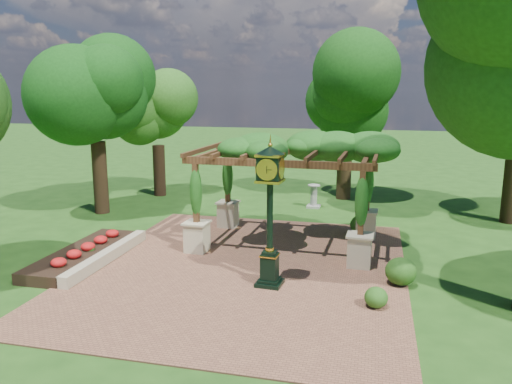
# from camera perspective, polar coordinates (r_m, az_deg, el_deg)

# --- Properties ---
(ground) EXTENTS (120.00, 120.00, 0.00)m
(ground) POSITION_cam_1_polar(r_m,az_deg,el_deg) (15.29, -2.22, -9.95)
(ground) COLOR #1E4714
(ground) RESTS_ON ground
(brick_plaza) EXTENTS (10.00, 12.00, 0.04)m
(brick_plaza) POSITION_cam_1_polar(r_m,az_deg,el_deg) (16.19, -1.26, -8.63)
(brick_plaza) COLOR brown
(brick_plaza) RESTS_ON ground
(border_wall) EXTENTS (0.35, 5.00, 0.40)m
(border_wall) POSITION_cam_1_polar(r_m,az_deg,el_deg) (17.39, -16.63, -7.05)
(border_wall) COLOR #C6B793
(border_wall) RESTS_ON ground
(flower_bed) EXTENTS (1.50, 5.00, 0.36)m
(flower_bed) POSITION_cam_1_polar(r_m,az_deg,el_deg) (17.86, -19.14, -6.79)
(flower_bed) COLOR red
(flower_bed) RESTS_ON ground
(pedestal_clock) EXTENTS (0.87, 0.87, 4.15)m
(pedestal_clock) POSITION_cam_1_polar(r_m,az_deg,el_deg) (14.05, 1.60, -1.28)
(pedestal_clock) COLOR black
(pedestal_clock) RESTS_ON brick_plaza
(pergola) EXTENTS (6.65, 4.33, 4.09)m
(pergola) POSITION_cam_1_polar(r_m,az_deg,el_deg) (17.84, 3.49, 4.30)
(pergola) COLOR beige
(pergola) RESTS_ON brick_plaza
(sundial) EXTENTS (0.64, 0.64, 1.13)m
(sundial) POSITION_cam_1_polar(r_m,az_deg,el_deg) (24.34, 6.62, -0.63)
(sundial) COLOR #9B9B93
(sundial) RESTS_ON ground
(shrub_front) EXTENTS (0.74, 0.74, 0.55)m
(shrub_front) POSITION_cam_1_polar(r_m,az_deg,el_deg) (13.63, 13.57, -11.63)
(shrub_front) COLOR #265418
(shrub_front) RESTS_ON brick_plaza
(shrub_mid) EXTENTS (1.03, 1.03, 0.81)m
(shrub_mid) POSITION_cam_1_polar(r_m,az_deg,el_deg) (15.26, 16.21, -8.70)
(shrub_mid) COLOR #234D15
(shrub_mid) RESTS_ON brick_plaza
(shrub_back) EXTENTS (0.92, 0.92, 0.74)m
(shrub_back) POSITION_cam_1_polar(r_m,az_deg,el_deg) (20.09, 11.87, -3.68)
(shrub_back) COLOR #275A1A
(shrub_back) RESTS_ON brick_plaza
(tree_west_near) EXTENTS (4.01, 4.01, 8.56)m
(tree_west_near) POSITION_cam_1_polar(r_m,az_deg,el_deg) (23.71, -17.99, 11.64)
(tree_west_near) COLOR #342215
(tree_west_near) RESTS_ON ground
(tree_west_far) EXTENTS (3.44, 3.44, 7.02)m
(tree_west_far) POSITION_cam_1_polar(r_m,az_deg,el_deg) (27.04, -11.27, 9.63)
(tree_west_far) COLOR black
(tree_west_far) RESTS_ON ground
(tree_north) EXTENTS (4.30, 4.30, 8.21)m
(tree_north) POSITION_cam_1_polar(r_m,az_deg,el_deg) (26.09, 10.36, 11.41)
(tree_north) COLOR #332414
(tree_north) RESTS_ON ground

